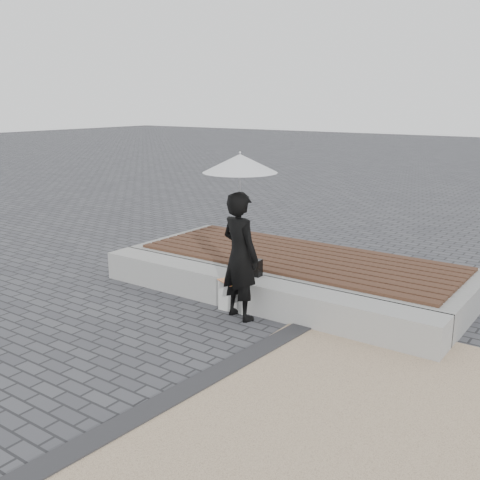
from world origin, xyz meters
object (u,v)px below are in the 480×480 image
Objects in this scene: seating_ledge at (252,293)px; woman at (240,256)px; parasol at (240,163)px; handbag at (250,267)px; canvas_tote at (234,296)px.

woman is (0.07, -0.36, 0.60)m from seating_ledge.
parasol reaches higher than handbag.
parasol reaches higher than seating_ledge.
handbag is at bearing -54.56° from woman.
parasol is at bearing -39.97° from canvas_tote.
seating_ledge is 1.77m from parasol.
handbag is (-0.11, 0.12, 0.31)m from seating_ledge.
handbag is at bearing 82.85° from canvas_tote.
canvas_tote is (-0.20, 0.15, -0.60)m from woman.
seating_ledge is at bearing 54.92° from canvas_tote.
handbag is at bearing 110.20° from parasol.
woman is at bearing -39.97° from canvas_tote.
seating_ledge is 3.13× the size of woman.
woman is at bearing -79.59° from seating_ledge.
woman is 4.97× the size of handbag.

